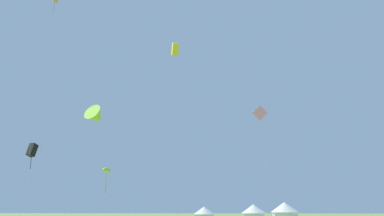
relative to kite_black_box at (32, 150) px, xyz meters
name	(u,v)px	position (x,y,z in m)	size (l,w,h in m)	color
kite_black_box	(32,150)	(0.00, 0.00, 0.00)	(1.82, 1.69, 11.18)	black
kite_lime_delta	(96,117)	(9.16, -0.05, 4.62)	(3.80, 4.09, 16.47)	#99DB2D
kite_lime_parafoil	(107,170)	(9.84, 3.62, -2.61)	(1.45, 3.41, 8.02)	#99DB2D
kite_pink_diamond	(260,114)	(32.50, 5.51, 5.73)	(2.33, 2.14, 17.20)	pink
kite_yellow_box	(175,49)	(19.44, 5.91, 16.90)	(1.55, 1.98, 28.21)	yellow
festival_tent_center	(204,213)	(22.69, 21.19, -8.78)	(3.86, 3.86, 2.51)	white
festival_tent_right	(254,212)	(31.60, 21.19, -8.56)	(4.46, 4.46, 2.90)	white
festival_tent_left	(285,210)	(37.09, 21.19, -8.35)	(5.05, 5.05, 3.28)	white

